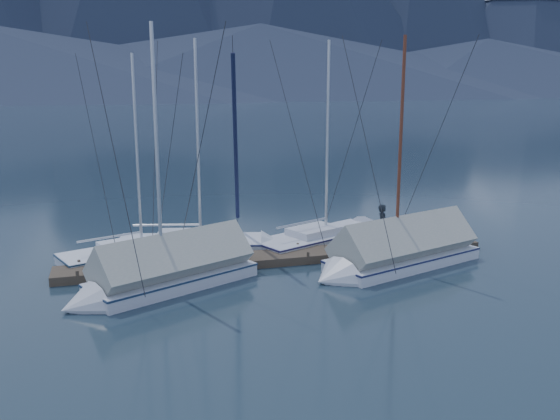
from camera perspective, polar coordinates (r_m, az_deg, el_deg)
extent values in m
plane|color=black|center=(23.03, 1.36, -6.39)|extent=(1000.00, 1000.00, 0.00)
cone|color=#475675|center=(504.77, 6.30, 18.59)|extent=(308.00, 308.00, 125.00)
cone|color=#475675|center=(554.84, 21.27, 16.77)|extent=(286.00, 286.00, 115.00)
cone|color=#192133|center=(366.25, 12.93, 18.78)|extent=(182.40, 182.40, 100.00)
cone|color=#192133|center=(402.28, 23.09, 16.67)|extent=(197.60, 197.60, 88.00)
cone|color=#192133|center=(274.14, -1.82, 14.19)|extent=(390.00, 390.00, 32.00)
cone|color=#192133|center=(328.87, 19.24, 12.88)|extent=(364.00, 364.00, 28.00)
cube|color=#382D23|center=(24.80, 0.00, -4.58)|extent=(18.00, 1.50, 0.34)
cube|color=black|center=(24.02, -13.99, -6.09)|extent=(3.00, 1.30, 0.30)
cube|color=black|center=(24.87, 0.00, -5.07)|extent=(3.00, 1.30, 0.30)
cube|color=black|center=(27.05, 12.35, -3.91)|extent=(3.00, 1.30, 0.30)
cylinder|color=#382D23|center=(24.61, -18.77, -4.97)|extent=(0.12, 0.12, 0.35)
cylinder|color=#382D23|center=(23.28, -18.92, -5.97)|extent=(0.12, 0.12, 0.35)
cylinder|color=#382D23|center=(24.61, -11.77, -4.56)|extent=(0.12, 0.12, 0.35)
cylinder|color=#382D23|center=(23.27, -11.51, -5.53)|extent=(0.12, 0.12, 0.35)
cylinder|color=#382D23|center=(24.96, -4.87, -4.09)|extent=(0.12, 0.12, 0.35)
cylinder|color=#382D23|center=(23.65, -4.22, -5.02)|extent=(0.12, 0.12, 0.35)
cylinder|color=#382D23|center=(25.67, 1.73, -3.58)|extent=(0.12, 0.12, 0.35)
cylinder|color=#382D23|center=(24.39, 2.72, -4.45)|extent=(0.12, 0.12, 0.35)
cylinder|color=#382D23|center=(26.70, 7.89, -3.07)|extent=(0.12, 0.12, 0.35)
cylinder|color=#382D23|center=(25.47, 9.15, -3.87)|extent=(0.12, 0.12, 0.35)
cylinder|color=#382D23|center=(28.01, 13.53, -2.56)|extent=(0.12, 0.12, 0.35)
cylinder|color=#382D23|center=(26.84, 14.98, -3.29)|extent=(0.12, 0.12, 0.35)
cube|color=silver|center=(26.15, -13.93, -4.18)|extent=(6.34, 4.02, 0.66)
cube|color=silver|center=(26.23, -13.89, -4.81)|extent=(5.18, 2.85, 0.30)
cube|color=#183049|center=(26.07, -13.96, -3.58)|extent=(6.41, 4.06, 0.06)
cone|color=silver|center=(27.59, -7.30, -3.03)|extent=(1.72, 2.19, 1.93)
cube|color=silver|center=(25.91, -14.60, -3.26)|extent=(2.47, 2.06, 0.30)
cylinder|color=#B2B7BF|center=(25.43, -13.60, 5.40)|extent=(0.12, 0.12, 8.03)
cylinder|color=#B2B7BF|center=(25.55, -16.11, -2.51)|extent=(2.56, 1.05, 0.09)
cylinder|color=#26262B|center=(26.06, -10.55, 5.69)|extent=(1.10, 2.84, 8.04)
cube|color=silver|center=(26.84, -8.54, -3.49)|extent=(6.80, 3.61, 0.71)
cube|color=silver|center=(26.93, -8.52, -4.16)|extent=(5.63, 2.44, 0.32)
cube|color=navy|center=(26.76, -8.56, -2.87)|extent=(6.87, 3.65, 0.06)
cone|color=silver|center=(26.69, -0.55, -3.44)|extent=(1.64, 2.29, 2.07)
cube|color=silver|center=(26.74, -9.26, -2.43)|extent=(2.56, 2.00, 0.32)
cylinder|color=#B2B7BF|center=(25.92, -7.91, 6.50)|extent=(0.13, 0.13, 8.64)
cylinder|color=#B2B7BF|center=(26.72, -10.91, -1.42)|extent=(2.86, 0.77, 0.10)
cylinder|color=#26262B|center=(25.81, -4.31, 6.56)|extent=(0.79, 3.18, 8.64)
cube|color=silver|center=(27.57, 3.77, -2.95)|extent=(6.80, 4.62, 0.71)
cube|color=silver|center=(27.66, 3.76, -3.60)|extent=(5.52, 3.33, 0.32)
cube|color=#1A1747|center=(27.50, 3.77, -2.34)|extent=(6.87, 4.66, 0.06)
cone|color=silver|center=(30.19, 8.91, -1.72)|extent=(1.93, 2.38, 2.08)
cube|color=silver|center=(27.22, 3.29, -2.01)|extent=(2.69, 2.31, 0.32)
cylinder|color=#B2B7BF|center=(27.02, 4.58, 6.83)|extent=(0.13, 0.13, 8.65)
cylinder|color=#B2B7BF|center=(26.61, 2.11, -1.26)|extent=(2.71, 1.28, 0.10)
cylinder|color=#26262B|center=(28.17, 6.95, 7.01)|extent=(1.36, 2.99, 8.66)
cube|color=silver|center=(24.87, 11.73, -4.91)|extent=(7.06, 4.36, 0.71)
cube|color=silver|center=(24.96, 11.70, -5.61)|extent=(5.77, 3.04, 0.32)
cube|color=#181C48|center=(24.78, 11.77, -4.24)|extent=(7.13, 4.40, 0.06)
cone|color=silver|center=(22.39, 4.89, -6.64)|extent=(1.84, 2.52, 2.27)
cylinder|color=#592819|center=(23.61, 11.50, 5.73)|extent=(0.13, 0.13, 8.59)
cylinder|color=#592819|center=(25.36, 13.52, -2.31)|extent=(2.87, 1.05, 0.10)
cylinder|color=#26262B|center=(22.46, 8.52, 5.51)|extent=(1.09, 3.18, 8.59)
cube|color=#999A90|center=(24.65, 11.81, -3.17)|extent=(6.76, 4.30, 2.40)
cube|color=silver|center=(22.30, -10.23, -6.87)|extent=(6.52, 4.66, 0.73)
cube|color=silver|center=(22.41, -10.20, -7.67)|extent=(5.26, 3.37, 0.33)
cube|color=#182D4A|center=(22.20, -10.26, -6.11)|extent=(6.59, 4.71, 0.07)
cone|color=silver|center=(20.81, -18.77, -8.78)|extent=(2.01, 2.43, 2.12)
cylinder|color=#B2B7BF|center=(21.01, -11.76, 5.28)|extent=(0.13, 0.13, 8.82)
cylinder|color=#B2B7BF|center=(22.55, -7.94, -3.84)|extent=(2.55, 1.29, 0.10)
cylinder|color=#26262B|center=(20.29, -15.55, 4.85)|extent=(1.37, 2.82, 8.83)
cube|color=#9A9B91|center=(22.05, -10.31, -4.89)|extent=(6.26, 4.57, 2.25)
imported|color=black|center=(25.96, 9.84, -1.48)|extent=(0.66, 0.79, 1.86)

